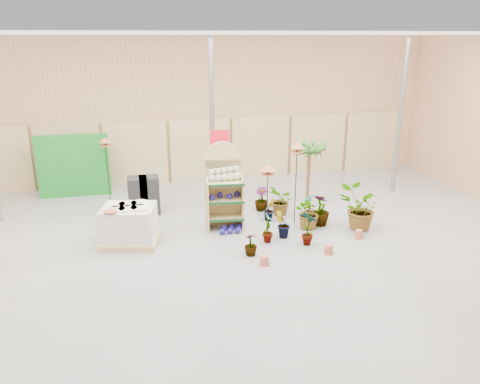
{
  "coord_description": "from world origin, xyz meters",
  "views": [
    {
      "loc": [
        -2.0,
        -8.61,
        4.47
      ],
      "look_at": [
        0.3,
        1.5,
        1.0
      ],
      "focal_mm": 35.0,
      "sensor_mm": 36.0,
      "label": 1
    }
  ],
  "objects_px": {
    "bird_table_front": "(268,170)",
    "potted_plant_2": "(310,212)",
    "display_shelf": "(224,189)",
    "pallet_stack": "(129,225)"
  },
  "relations": [
    {
      "from": "pallet_stack",
      "to": "bird_table_front",
      "type": "height_order",
      "value": "bird_table_front"
    },
    {
      "from": "display_shelf",
      "to": "pallet_stack",
      "type": "bearing_deg",
      "value": -159.55
    },
    {
      "from": "bird_table_front",
      "to": "potted_plant_2",
      "type": "relative_size",
      "value": 2.11
    },
    {
      "from": "display_shelf",
      "to": "pallet_stack",
      "type": "distance_m",
      "value": 2.39
    },
    {
      "from": "potted_plant_2",
      "to": "bird_table_front",
      "type": "bearing_deg",
      "value": -168.23
    },
    {
      "from": "display_shelf",
      "to": "pallet_stack",
      "type": "height_order",
      "value": "display_shelf"
    },
    {
      "from": "pallet_stack",
      "to": "potted_plant_2",
      "type": "height_order",
      "value": "pallet_stack"
    },
    {
      "from": "pallet_stack",
      "to": "bird_table_front",
      "type": "relative_size",
      "value": 0.82
    },
    {
      "from": "bird_table_front",
      "to": "potted_plant_2",
      "type": "bearing_deg",
      "value": 11.77
    },
    {
      "from": "display_shelf",
      "to": "bird_table_front",
      "type": "distance_m",
      "value": 1.37
    }
  ]
}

